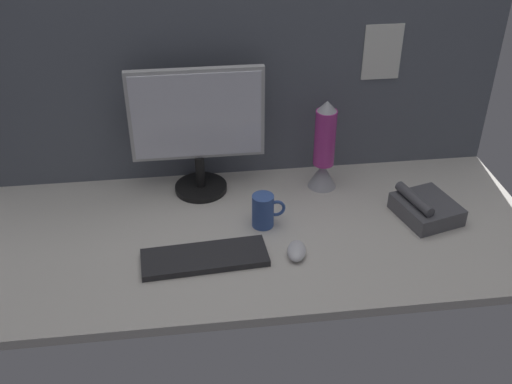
{
  "coord_description": "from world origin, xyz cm",
  "views": [
    {
      "loc": [
        -18.23,
        -154.05,
        114.52
      ],
      "look_at": [
        -6.12,
        0.0,
        14.0
      ],
      "focal_mm": 42.61,
      "sensor_mm": 36.0,
      "label": 1
    }
  ],
  "objects_px": {
    "keyboard": "(205,258)",
    "desk_phone": "(425,208)",
    "mouse": "(297,251)",
    "lava_lamp": "(324,152)",
    "monitor": "(197,126)",
    "mug_ceramic_blue": "(264,211)"
  },
  "relations": [
    {
      "from": "lava_lamp",
      "to": "desk_phone",
      "type": "relative_size",
      "value": 1.42
    },
    {
      "from": "monitor",
      "to": "desk_phone",
      "type": "height_order",
      "value": "monitor"
    },
    {
      "from": "monitor",
      "to": "mug_ceramic_blue",
      "type": "xyz_separation_m",
      "value": [
        0.19,
        -0.24,
        -0.19
      ]
    },
    {
      "from": "monitor",
      "to": "lava_lamp",
      "type": "bearing_deg",
      "value": -4.32
    },
    {
      "from": "mouse",
      "to": "keyboard",
      "type": "bearing_deg",
      "value": -169.37
    },
    {
      "from": "lava_lamp",
      "to": "mouse",
      "type": "bearing_deg",
      "value": -113.0
    },
    {
      "from": "keyboard",
      "to": "mug_ceramic_blue",
      "type": "bearing_deg",
      "value": 34.27
    },
    {
      "from": "mug_ceramic_blue",
      "to": "desk_phone",
      "type": "height_order",
      "value": "mug_ceramic_blue"
    },
    {
      "from": "mug_ceramic_blue",
      "to": "lava_lamp",
      "type": "bearing_deg",
      "value": 41.46
    },
    {
      "from": "monitor",
      "to": "lava_lamp",
      "type": "xyz_separation_m",
      "value": [
        0.42,
        -0.03,
        -0.11
      ]
    },
    {
      "from": "monitor",
      "to": "mug_ceramic_blue",
      "type": "bearing_deg",
      "value": -51.8
    },
    {
      "from": "mouse",
      "to": "mug_ceramic_blue",
      "type": "xyz_separation_m",
      "value": [
        -0.08,
        0.16,
        0.04
      ]
    },
    {
      "from": "mug_ceramic_blue",
      "to": "lava_lamp",
      "type": "height_order",
      "value": "lava_lamp"
    },
    {
      "from": "keyboard",
      "to": "mouse",
      "type": "height_order",
      "value": "mouse"
    },
    {
      "from": "monitor",
      "to": "desk_phone",
      "type": "xyz_separation_m",
      "value": [
        0.71,
        -0.26,
        -0.21
      ]
    },
    {
      "from": "mouse",
      "to": "monitor",
      "type": "bearing_deg",
      "value": 136.06
    },
    {
      "from": "desk_phone",
      "to": "mouse",
      "type": "bearing_deg",
      "value": -161.86
    },
    {
      "from": "keyboard",
      "to": "mouse",
      "type": "distance_m",
      "value": 0.27
    },
    {
      "from": "keyboard",
      "to": "desk_phone",
      "type": "xyz_separation_m",
      "value": [
        0.72,
        0.14,
        0.02
      ]
    },
    {
      "from": "mouse",
      "to": "desk_phone",
      "type": "bearing_deg",
      "value": 30.97
    },
    {
      "from": "mouse",
      "to": "lava_lamp",
      "type": "relative_size",
      "value": 0.3
    },
    {
      "from": "monitor",
      "to": "mouse",
      "type": "xyz_separation_m",
      "value": [
        0.26,
        -0.4,
        -0.23
      ]
    }
  ]
}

